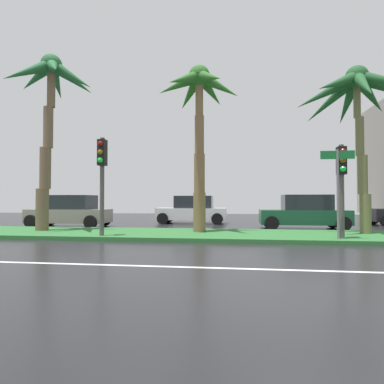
{
  "coord_description": "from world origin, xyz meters",
  "views": [
    {
      "loc": [
        -1.52,
        -5.0,
        1.44
      ],
      "look_at": [
        -3.81,
        11.74,
        1.87
      ],
      "focal_mm": 30.61,
      "sensor_mm": 36.0,
      "label": 1
    }
  ],
  "objects_px": {
    "palm_tree_centre": "(357,97)",
    "street_name_sign": "(338,181)",
    "traffic_signal_median_right": "(342,174)",
    "car_in_traffic_second": "(192,210)",
    "car_in_traffic_third": "(304,213)",
    "car_in_traffic_leading": "(70,212)",
    "palm_tree_centre_left": "(199,102)",
    "palm_tree_mid_left": "(50,92)",
    "traffic_signal_median_left": "(102,168)"
  },
  "relations": [
    {
      "from": "car_in_traffic_second",
      "to": "palm_tree_centre_left",
      "type": "bearing_deg",
      "value": 100.06
    },
    {
      "from": "car_in_traffic_second",
      "to": "traffic_signal_median_right",
      "type": "bearing_deg",
      "value": 126.77
    },
    {
      "from": "palm_tree_centre",
      "to": "palm_tree_centre_left",
      "type": "bearing_deg",
      "value": -178.17
    },
    {
      "from": "palm_tree_mid_left",
      "to": "palm_tree_centre_left",
      "type": "relative_size",
      "value": 1.1
    },
    {
      "from": "palm_tree_centre_left",
      "to": "palm_tree_mid_left",
      "type": "bearing_deg",
      "value": -177.31
    },
    {
      "from": "palm_tree_centre_left",
      "to": "traffic_signal_median_right",
      "type": "bearing_deg",
      "value": -18.82
    },
    {
      "from": "traffic_signal_median_right",
      "to": "street_name_sign",
      "type": "bearing_deg",
      "value": -125.2
    },
    {
      "from": "palm_tree_centre_left",
      "to": "car_in_traffic_second",
      "type": "height_order",
      "value": "palm_tree_centre_left"
    },
    {
      "from": "traffic_signal_median_left",
      "to": "car_in_traffic_third",
      "type": "xyz_separation_m",
      "value": [
        8.29,
        5.66,
        -1.81
      ]
    },
    {
      "from": "palm_tree_mid_left",
      "to": "street_name_sign",
      "type": "height_order",
      "value": "palm_tree_mid_left"
    },
    {
      "from": "traffic_signal_median_left",
      "to": "car_in_traffic_third",
      "type": "distance_m",
      "value": 10.2
    },
    {
      "from": "traffic_signal_median_left",
      "to": "street_name_sign",
      "type": "height_order",
      "value": "traffic_signal_median_left"
    },
    {
      "from": "traffic_signal_median_left",
      "to": "car_in_traffic_second",
      "type": "xyz_separation_m",
      "value": [
        2.16,
        8.85,
        -1.81
      ]
    },
    {
      "from": "palm_tree_mid_left",
      "to": "car_in_traffic_second",
      "type": "bearing_deg",
      "value": 52.6
    },
    {
      "from": "car_in_traffic_third",
      "to": "car_in_traffic_leading",
      "type": "bearing_deg",
      "value": 1.78
    },
    {
      "from": "palm_tree_centre",
      "to": "car_in_traffic_leading",
      "type": "bearing_deg",
      "value": 167.89
    },
    {
      "from": "palm_tree_mid_left",
      "to": "palm_tree_centre",
      "type": "bearing_deg",
      "value": 2.27
    },
    {
      "from": "palm_tree_centre_left",
      "to": "car_in_traffic_third",
      "type": "distance_m",
      "value": 7.72
    },
    {
      "from": "palm_tree_centre_left",
      "to": "car_in_traffic_leading",
      "type": "height_order",
      "value": "palm_tree_centre_left"
    },
    {
      "from": "palm_tree_centre",
      "to": "traffic_signal_median_left",
      "type": "relative_size",
      "value": 1.86
    },
    {
      "from": "street_name_sign",
      "to": "car_in_traffic_second",
      "type": "xyz_separation_m",
      "value": [
        -6.11,
        8.8,
        -1.25
      ]
    },
    {
      "from": "car_in_traffic_second",
      "to": "street_name_sign",
      "type": "bearing_deg",
      "value": 124.79
    },
    {
      "from": "palm_tree_mid_left",
      "to": "traffic_signal_median_right",
      "type": "distance_m",
      "value": 12.41
    },
    {
      "from": "traffic_signal_median_right",
      "to": "car_in_traffic_leading",
      "type": "height_order",
      "value": "traffic_signal_median_right"
    },
    {
      "from": "street_name_sign",
      "to": "car_in_traffic_third",
      "type": "height_order",
      "value": "street_name_sign"
    },
    {
      "from": "traffic_signal_median_left",
      "to": "car_in_traffic_second",
      "type": "bearing_deg",
      "value": 76.27
    },
    {
      "from": "palm_tree_mid_left",
      "to": "car_in_traffic_third",
      "type": "xyz_separation_m",
      "value": [
        11.51,
        3.85,
        -5.38
      ]
    },
    {
      "from": "palm_tree_centre",
      "to": "traffic_signal_median_right",
      "type": "xyz_separation_m",
      "value": [
        -1.21,
        -1.96,
        -3.21
      ]
    },
    {
      "from": "palm_tree_centre_left",
      "to": "street_name_sign",
      "type": "distance_m",
      "value": 6.39
    },
    {
      "from": "car_in_traffic_second",
      "to": "car_in_traffic_third",
      "type": "bearing_deg",
      "value": 152.54
    },
    {
      "from": "palm_tree_centre",
      "to": "traffic_signal_median_left",
      "type": "distance_m",
      "value": 10.4
    },
    {
      "from": "traffic_signal_median_right",
      "to": "car_in_traffic_third",
      "type": "height_order",
      "value": "traffic_signal_median_right"
    },
    {
      "from": "palm_tree_mid_left",
      "to": "traffic_signal_median_right",
      "type": "xyz_separation_m",
      "value": [
        11.72,
        -1.44,
        -3.84
      ]
    },
    {
      "from": "traffic_signal_median_left",
      "to": "car_in_traffic_leading",
      "type": "distance_m",
      "value": 6.91
    },
    {
      "from": "palm_tree_mid_left",
      "to": "car_in_traffic_third",
      "type": "bearing_deg",
      "value": 18.5
    },
    {
      "from": "traffic_signal_median_right",
      "to": "street_name_sign",
      "type": "distance_m",
      "value": 0.48
    },
    {
      "from": "traffic_signal_median_left",
      "to": "car_in_traffic_third",
      "type": "height_order",
      "value": "traffic_signal_median_left"
    },
    {
      "from": "traffic_signal_median_right",
      "to": "traffic_signal_median_left",
      "type": "bearing_deg",
      "value": -177.53
    },
    {
      "from": "car_in_traffic_second",
      "to": "car_in_traffic_leading",
      "type": "bearing_deg",
      "value": 29.79
    },
    {
      "from": "traffic_signal_median_right",
      "to": "car_in_traffic_third",
      "type": "distance_m",
      "value": 5.52
    },
    {
      "from": "car_in_traffic_leading",
      "to": "car_in_traffic_second",
      "type": "xyz_separation_m",
      "value": [
        6.23,
        3.57,
        0.0
      ]
    },
    {
      "from": "palm_tree_mid_left",
      "to": "traffic_signal_median_left",
      "type": "bearing_deg",
      "value": -29.37
    },
    {
      "from": "traffic_signal_median_left",
      "to": "traffic_signal_median_right",
      "type": "relative_size",
      "value": 1.12
    },
    {
      "from": "palm_tree_centre",
      "to": "car_in_traffic_leading",
      "type": "relative_size",
      "value": 1.56
    },
    {
      "from": "palm_tree_centre",
      "to": "street_name_sign",
      "type": "distance_m",
      "value": 4.41
    },
    {
      "from": "traffic_signal_median_left",
      "to": "traffic_signal_median_right",
      "type": "height_order",
      "value": "traffic_signal_median_left"
    },
    {
      "from": "car_in_traffic_leading",
      "to": "car_in_traffic_second",
      "type": "distance_m",
      "value": 7.18
    },
    {
      "from": "car_in_traffic_second",
      "to": "palm_tree_mid_left",
      "type": "bearing_deg",
      "value": 52.6
    },
    {
      "from": "palm_tree_mid_left",
      "to": "palm_tree_centre",
      "type": "xyz_separation_m",
      "value": [
        12.92,
        0.51,
        -0.63
      ]
    },
    {
      "from": "traffic_signal_median_right",
      "to": "car_in_traffic_second",
      "type": "xyz_separation_m",
      "value": [
        -6.34,
        8.48,
        -1.54
      ]
    }
  ]
}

